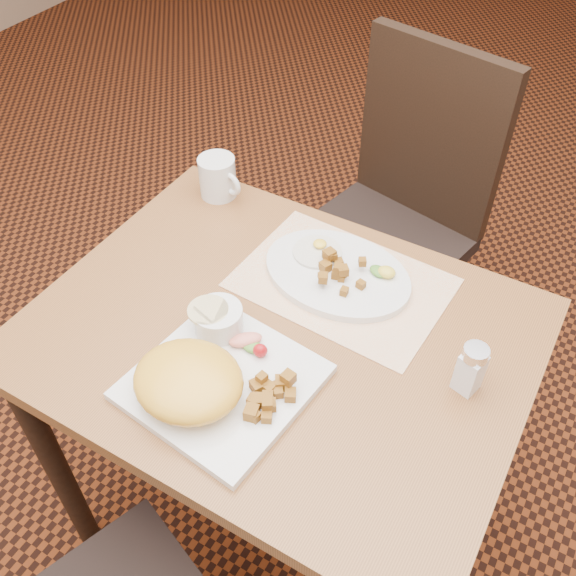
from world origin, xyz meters
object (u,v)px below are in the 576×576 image
(plate_oval, at_px, (337,273))
(coffee_mug, at_px, (218,177))
(salt_shaker, at_px, (471,368))
(chair_far, at_px, (398,207))
(plate_square, at_px, (223,382))
(table, at_px, (279,367))

(plate_oval, bearing_deg, coffee_mug, 162.99)
(salt_shaker, bearing_deg, coffee_mug, 160.38)
(chair_far, xyz_separation_m, coffee_mug, (-0.29, -0.42, 0.26))
(plate_square, relative_size, salt_shaker, 2.80)
(coffee_mug, bearing_deg, plate_square, -54.97)
(table, height_order, coffee_mug, coffee_mug)
(table, bearing_deg, plate_oval, 80.54)
(chair_far, bearing_deg, salt_shaker, 132.14)
(table, height_order, salt_shaker, salt_shaker)
(table, distance_m, plate_square, 0.19)
(table, xyz_separation_m, plate_square, (-0.02, -0.15, 0.12))
(plate_oval, bearing_deg, chair_far, 97.39)
(table, bearing_deg, chair_far, 93.16)
(plate_square, xyz_separation_m, salt_shaker, (0.36, 0.20, 0.04))
(chair_far, height_order, coffee_mug, chair_far)
(chair_far, distance_m, plate_oval, 0.58)
(plate_square, bearing_deg, table, 83.17)
(chair_far, relative_size, plate_square, 3.46)
(salt_shaker, xyz_separation_m, coffee_mug, (-0.67, 0.24, -0.00))
(plate_square, distance_m, plate_oval, 0.34)
(chair_far, relative_size, plate_oval, 3.19)
(salt_shaker, height_order, coffee_mug, salt_shaker)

